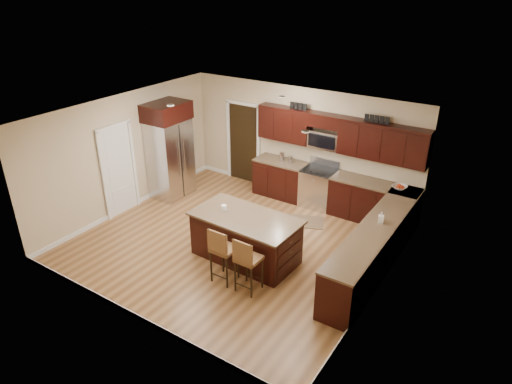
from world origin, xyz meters
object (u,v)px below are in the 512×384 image
Objects in this scene: range at (318,187)px; stool_right at (247,259)px; refrigerator at (170,150)px; stool_mid at (222,249)px; island at (246,239)px.

stool_right is at bearing -83.48° from range.
range is at bearing 23.74° from refrigerator.
refrigerator reaches higher than stool_mid.
island is at bearing -23.15° from refrigerator.
refrigerator is (-3.30, -1.45, 0.73)m from range.
refrigerator reaches higher than island.
stool_mid reaches higher than stool_right.
range is 2.79m from island.
stool_right is 0.45× the size of refrigerator.
stool_mid is at bearing -91.64° from range.
range is at bearing 97.39° from stool_right.
stool_mid is at bearing -178.94° from stool_right.
range is 1.02× the size of stool_mid.
range is 3.64m from stool_mid.
stool_right is 4.34m from refrigerator.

